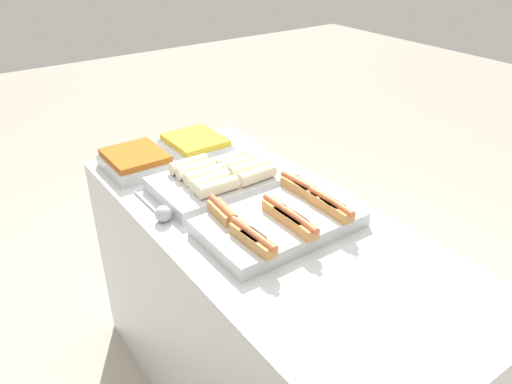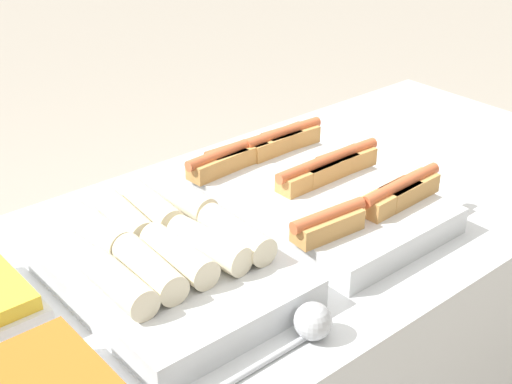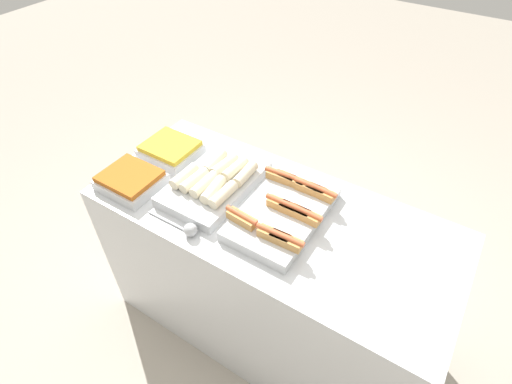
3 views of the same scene
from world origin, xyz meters
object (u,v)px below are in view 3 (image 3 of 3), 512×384
object	(u,v)px
tray_wraps	(215,181)
serving_spoon_near	(188,229)
tray_side_front	(131,180)
tray_hotdogs	(284,211)
tray_side_back	(171,150)

from	to	relation	value
tray_wraps	serving_spoon_near	bearing A→B (deg)	-75.81
tray_wraps	tray_side_front	xyz separation A→B (m)	(-0.33, -0.20, -0.00)
tray_hotdogs	tray_side_front	world-z (taller)	tray_hotdogs
serving_spoon_near	tray_side_back	bearing A→B (deg)	138.49
serving_spoon_near	tray_side_front	bearing A→B (deg)	168.18
tray_wraps	tray_side_back	xyz separation A→B (m)	(-0.33, 0.08, -0.00)
tray_wraps	tray_side_front	size ratio (longest dim) A/B	1.89
tray_hotdogs	tray_side_back	size ratio (longest dim) A/B	1.94
tray_wraps	serving_spoon_near	world-z (taller)	tray_wraps
tray_wraps	serving_spoon_near	size ratio (longest dim) A/B	1.90
tray_side_front	tray_side_back	size ratio (longest dim) A/B	1.00
tray_wraps	tray_hotdogs	bearing A→B (deg)	0.98
tray_hotdogs	tray_side_back	bearing A→B (deg)	174.23
tray_wraps	tray_side_back	size ratio (longest dim) A/B	1.89
tray_hotdogs	tray_wraps	world-z (taller)	same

